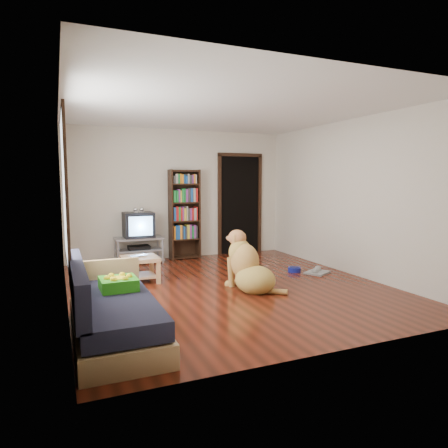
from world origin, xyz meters
name	(u,v)px	position (x,y,z in m)	size (l,w,h in m)	color
ground	(228,286)	(0.00, 0.00, 0.00)	(5.00, 5.00, 0.00)	#581C0F
ceiling	(228,109)	(0.00, 0.00, 2.60)	(5.00, 5.00, 0.00)	white
wall_back	(180,194)	(0.00, 2.50, 1.30)	(4.50, 4.50, 0.00)	beige
wall_front	(339,212)	(0.00, -2.50, 1.30)	(4.50, 4.50, 0.00)	beige
wall_left	(63,203)	(-2.25, 0.00, 1.30)	(5.00, 5.00, 0.00)	beige
wall_right	(350,197)	(2.25, 0.00, 1.30)	(5.00, 5.00, 0.00)	beige
green_cushion	(118,284)	(-1.75, -1.09, 0.48)	(0.38, 0.38, 0.13)	green
laptop	(140,256)	(-1.16, 0.75, 0.41)	(0.29, 0.19, 0.02)	silver
dog_bowl	(294,269)	(1.45, 0.44, 0.04)	(0.22, 0.22, 0.08)	navy
grey_rag	(317,272)	(1.75, 0.19, 0.01)	(0.40, 0.32, 0.03)	#999999
window	(65,188)	(-2.23, -0.50, 1.50)	(0.03, 1.46, 1.70)	white
doorway	(240,202)	(1.35, 2.48, 1.12)	(1.03, 0.05, 2.19)	black
tv_stand	(139,249)	(-0.90, 2.25, 0.27)	(0.90, 0.45, 0.50)	#99999E
crt_tv	(138,224)	(-0.90, 2.27, 0.74)	(0.55, 0.52, 0.58)	black
bookshelf	(184,209)	(0.05, 2.34, 1.00)	(0.60, 0.30, 1.80)	black
sofa	(111,314)	(-1.87, -1.38, 0.26)	(0.80, 1.80, 0.80)	tan
coffee_table	(140,264)	(-1.16, 0.78, 0.28)	(0.55, 0.55, 0.40)	tan
dog	(248,267)	(0.20, -0.27, 0.33)	(0.72, 0.99, 0.89)	tan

